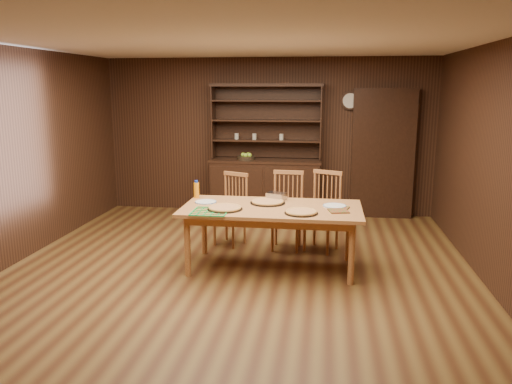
# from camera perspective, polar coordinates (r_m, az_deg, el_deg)

# --- Properties ---
(floor) EXTENTS (6.00, 6.00, 0.00)m
(floor) POSITION_cam_1_polar(r_m,az_deg,el_deg) (5.86, -2.22, -9.29)
(floor) COLOR brown
(floor) RESTS_ON ground
(room_shell) EXTENTS (6.00, 6.00, 6.00)m
(room_shell) POSITION_cam_1_polar(r_m,az_deg,el_deg) (5.49, -2.35, 6.24)
(room_shell) COLOR white
(room_shell) RESTS_ON floor
(china_hutch) EXTENTS (1.84, 0.52, 2.17)m
(china_hutch) POSITION_cam_1_polar(r_m,az_deg,el_deg) (8.33, 1.11, 1.38)
(china_hutch) COLOR black
(china_hutch) RESTS_ON floor
(doorway) EXTENTS (1.00, 0.18, 2.10)m
(doorway) POSITION_cam_1_polar(r_m,az_deg,el_deg) (8.39, 14.27, 4.24)
(doorway) COLOR black
(doorway) RESTS_ON floor
(wall_clock) EXTENTS (0.30, 0.05, 0.30)m
(wall_clock) POSITION_cam_1_polar(r_m,az_deg,el_deg) (8.34, 10.72, 10.22)
(wall_clock) COLOR black
(wall_clock) RESTS_ON room_shell
(dining_table) EXTENTS (2.08, 1.04, 0.75)m
(dining_table) POSITION_cam_1_polar(r_m,az_deg,el_deg) (5.84, 1.80, -2.38)
(dining_table) COLOR #CB8746
(dining_table) RESTS_ON floor
(chair_left) EXTENTS (0.52, 0.51, 0.98)m
(chair_left) POSITION_cam_1_polar(r_m,az_deg,el_deg) (6.82, -2.71, -1.67)
(chair_left) COLOR #9D6135
(chair_left) RESTS_ON floor
(chair_center) EXTENTS (0.44, 0.43, 1.03)m
(chair_center) POSITION_cam_1_polar(r_m,az_deg,el_deg) (6.64, 3.59, -1.79)
(chair_center) COLOR #9D6135
(chair_center) RESTS_ON floor
(chair_right) EXTENTS (0.55, 0.54, 1.04)m
(chair_right) POSITION_cam_1_polar(r_m,az_deg,el_deg) (6.64, 7.77, -1.84)
(chair_right) COLOR #9D6135
(chair_right) RESTS_ON floor
(pizza_left) EXTENTS (0.40, 0.40, 0.04)m
(pizza_left) POSITION_cam_1_polar(r_m,az_deg,el_deg) (5.70, -3.57, -1.83)
(pizza_left) COLOR black
(pizza_left) RESTS_ON dining_table
(pizza_right) EXTENTS (0.37, 0.37, 0.04)m
(pizza_right) POSITION_cam_1_polar(r_m,az_deg,el_deg) (5.53, 5.19, -2.30)
(pizza_right) COLOR black
(pizza_right) RESTS_ON dining_table
(pizza_center) EXTENTS (0.42, 0.42, 0.04)m
(pizza_center) POSITION_cam_1_polar(r_m,az_deg,el_deg) (5.99, 1.35, -1.13)
(pizza_center) COLOR black
(pizza_center) RESTS_ON dining_table
(cooling_rack) EXTENTS (0.39, 0.39, 0.02)m
(cooling_rack) POSITION_cam_1_polar(r_m,az_deg,el_deg) (5.60, -5.26, -2.21)
(cooling_rack) COLOR #0DA946
(cooling_rack) RESTS_ON dining_table
(plate_left) EXTENTS (0.26, 0.26, 0.02)m
(plate_left) POSITION_cam_1_polar(r_m,az_deg,el_deg) (6.06, -5.76, -1.12)
(plate_left) COLOR white
(plate_left) RESTS_ON dining_table
(plate_right) EXTENTS (0.28, 0.28, 0.02)m
(plate_right) POSITION_cam_1_polar(r_m,az_deg,el_deg) (5.90, 8.97, -1.57)
(plate_right) COLOR white
(plate_right) RESTS_ON dining_table
(foil_dish) EXTENTS (0.27, 0.23, 0.09)m
(foil_dish) POSITION_cam_1_polar(r_m,az_deg,el_deg) (6.17, 2.36, -0.49)
(foil_dish) COLOR silver
(foil_dish) RESTS_ON dining_table
(juice_bottle) EXTENTS (0.07, 0.07, 0.22)m
(juice_bottle) POSITION_cam_1_polar(r_m,az_deg,el_deg) (6.31, -6.82, 0.26)
(juice_bottle) COLOR orange
(juice_bottle) RESTS_ON dining_table
(pot_holder_a) EXTENTS (0.25, 0.25, 0.02)m
(pot_holder_a) POSITION_cam_1_polar(r_m,az_deg,el_deg) (5.67, 9.39, -2.14)
(pot_holder_a) COLOR maroon
(pot_holder_a) RESTS_ON dining_table
(pot_holder_b) EXTENTS (0.23, 0.23, 0.01)m
(pot_holder_b) POSITION_cam_1_polar(r_m,az_deg,el_deg) (5.82, 9.60, -1.80)
(pot_holder_b) COLOR maroon
(pot_holder_b) RESTS_ON dining_table
(fruit_bowl) EXTENTS (0.30, 0.30, 0.12)m
(fruit_bowl) POSITION_cam_1_polar(r_m,az_deg,el_deg) (8.25, -1.13, 4.00)
(fruit_bowl) COLOR black
(fruit_bowl) RESTS_ON china_hutch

